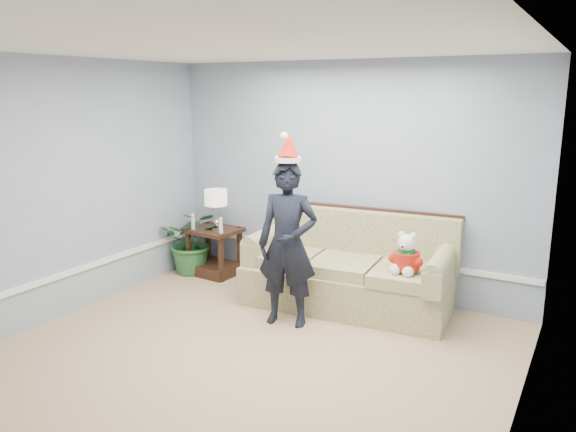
{
  "coord_description": "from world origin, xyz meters",
  "views": [
    {
      "loc": [
        2.63,
        -3.48,
        2.36
      ],
      "look_at": [
        -0.22,
        1.55,
        1.06
      ],
      "focal_mm": 35.0,
      "sensor_mm": 36.0,
      "label": 1
    }
  ],
  "objects_px": {
    "table_lamp": "(216,199)",
    "houseplant": "(193,241)",
    "side_table": "(215,256)",
    "man": "(288,244)",
    "teddy_bear": "(406,258)",
    "sofa": "(349,273)"
  },
  "relations": [
    {
      "from": "sofa",
      "to": "houseplant",
      "type": "xyz_separation_m",
      "value": [
        -2.23,
        0.04,
        0.05
      ]
    },
    {
      "from": "side_table",
      "to": "houseplant",
      "type": "relative_size",
      "value": 0.8
    },
    {
      "from": "man",
      "to": "sofa",
      "type": "bearing_deg",
      "value": 53.5
    },
    {
      "from": "table_lamp",
      "to": "houseplant",
      "type": "xyz_separation_m",
      "value": [
        -0.35,
        -0.05,
        -0.58
      ]
    },
    {
      "from": "side_table",
      "to": "man",
      "type": "distance_m",
      "value": 1.93
    },
    {
      "from": "table_lamp",
      "to": "teddy_bear",
      "type": "bearing_deg",
      "value": -6.86
    },
    {
      "from": "sofa",
      "to": "houseplant",
      "type": "relative_size",
      "value": 2.71
    },
    {
      "from": "side_table",
      "to": "man",
      "type": "bearing_deg",
      "value": -29.16
    },
    {
      "from": "houseplant",
      "to": "man",
      "type": "distance_m",
      "value": 2.1
    },
    {
      "from": "sofa",
      "to": "teddy_bear",
      "type": "relative_size",
      "value": 5.36
    },
    {
      "from": "houseplant",
      "to": "teddy_bear",
      "type": "bearing_deg",
      "value": -5.09
    },
    {
      "from": "man",
      "to": "teddy_bear",
      "type": "bearing_deg",
      "value": 14.7
    },
    {
      "from": "sofa",
      "to": "table_lamp",
      "type": "distance_m",
      "value": 1.98
    },
    {
      "from": "sofa",
      "to": "teddy_bear",
      "type": "bearing_deg",
      "value": -22.33
    },
    {
      "from": "houseplant",
      "to": "teddy_bear",
      "type": "height_order",
      "value": "teddy_bear"
    },
    {
      "from": "side_table",
      "to": "teddy_bear",
      "type": "relative_size",
      "value": 1.58
    },
    {
      "from": "table_lamp",
      "to": "man",
      "type": "bearing_deg",
      "value": -29.41
    },
    {
      "from": "teddy_bear",
      "to": "houseplant",
      "type": "bearing_deg",
      "value": 179.54
    },
    {
      "from": "side_table",
      "to": "teddy_bear",
      "type": "bearing_deg",
      "value": -7.34
    },
    {
      "from": "side_table",
      "to": "table_lamp",
      "type": "distance_m",
      "value": 0.78
    },
    {
      "from": "side_table",
      "to": "table_lamp",
      "type": "bearing_deg",
      "value": -23.56
    },
    {
      "from": "man",
      "to": "table_lamp",
      "type": "bearing_deg",
      "value": 137.66
    }
  ]
}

